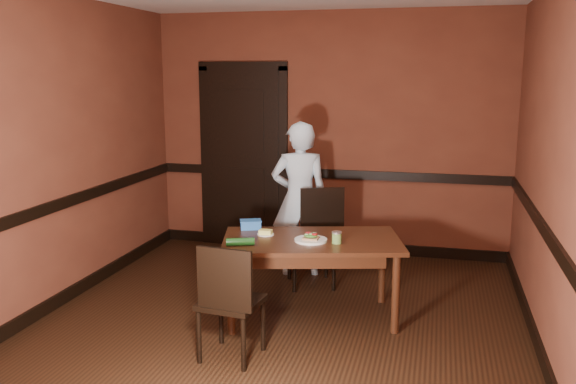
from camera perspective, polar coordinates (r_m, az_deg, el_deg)
The scene contains 21 objects.
floor at distance 5.08m, azimuth -0.98°, elevation -12.47°, with size 4.00×4.50×0.01m, color black.
wall_back at distance 6.88m, azimuth 3.85°, elevation 5.43°, with size 4.00×0.02×2.70m, color #5F2C1C.
wall_front at distance 2.64m, azimuth -13.86°, elevation -4.22°, with size 4.00×0.02×2.70m, color #5F2C1C.
wall_left at distance 5.56m, azimuth -21.39°, elevation 3.32°, with size 0.02×4.50×2.70m, color #5F2C1C.
wall_right at distance 4.61m, azimuth 23.74°, elevation 1.68°, with size 0.02×4.50×2.70m, color #5F2C1C.
dado_back at distance 6.93m, azimuth 3.78°, elevation 1.71°, with size 4.00×0.03×0.10m, color black.
dado_left at distance 5.63m, azimuth -20.95°, elevation -1.22°, with size 0.03×4.50×0.10m, color black.
dado_right at distance 4.70m, azimuth 23.13°, elevation -3.73°, with size 0.03×4.50×0.10m, color black.
baseboard_back at distance 7.11m, azimuth 3.70°, elevation -4.98°, with size 4.00×0.03×0.12m, color black.
baseboard_left at distance 5.85m, azimuth -20.37°, elevation -9.28°, with size 0.03×4.50×0.12m, color black.
baseboard_right at distance 4.97m, azimuth 22.38°, elevation -13.15°, with size 0.03×4.50×0.12m, color black.
door at distance 7.12m, azimuth -4.18°, elevation 3.52°, with size 1.05×0.07×2.20m.
dining_table at distance 5.15m, azimuth 2.20°, elevation -8.06°, with size 1.45×0.82×0.68m, color #35190D.
chair_far at distance 5.87m, azimuth 2.17°, elevation -4.36°, with size 0.43×0.43×0.93m, color black, non-canonical shape.
chair_near at distance 4.44m, azimuth -5.35°, elevation -10.01°, with size 0.41×0.41×0.87m, color black, non-canonical shape.
person at distance 6.13m, azimuth 1.08°, elevation -0.65°, with size 0.57×0.37×1.56m, color silver.
sandwich_plate at distance 4.97m, azimuth 2.15°, elevation -4.40°, with size 0.27×0.27×0.07m.
sauce_jar at distance 4.92m, azimuth 4.59°, elevation -4.25°, with size 0.08×0.08×0.10m.
cheese_saucer at distance 5.16m, azimuth -2.11°, elevation -3.84°, with size 0.14×0.14×0.04m.
food_tub at distance 5.36m, azimuth -3.51°, elevation -3.04°, with size 0.22×0.18×0.08m.
wrapped_veg at distance 4.85m, azimuth -4.49°, elevation -4.67°, with size 0.06×0.06×0.22m, color #123911.
Camera 1 is at (1.21, -4.49, 2.03)m, focal length 38.00 mm.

